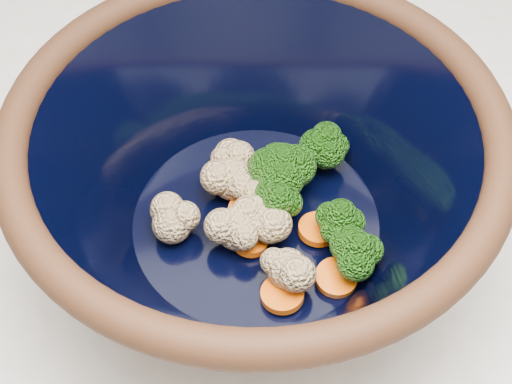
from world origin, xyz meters
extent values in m
cylinder|color=black|center=(-0.09, -0.01, 0.91)|extent=(0.20, 0.20, 0.01)
torus|color=black|center=(-0.09, -0.01, 1.03)|extent=(0.33, 0.33, 0.02)
cylinder|color=black|center=(-0.09, -0.01, 0.93)|extent=(0.19, 0.19, 0.00)
cylinder|color=#608442|center=(-0.06, 0.01, 0.94)|extent=(0.01, 0.01, 0.02)
ellipsoid|color=#296613|center=(-0.06, 0.01, 0.97)|extent=(0.04, 0.04, 0.04)
cylinder|color=#608442|center=(-0.07, -0.02, 0.94)|extent=(0.01, 0.01, 0.02)
ellipsoid|color=#296613|center=(-0.07, -0.02, 0.96)|extent=(0.04, 0.04, 0.03)
cylinder|color=#608442|center=(-0.03, -0.04, 0.94)|extent=(0.01, 0.01, 0.02)
ellipsoid|color=#296613|center=(-0.03, -0.04, 0.96)|extent=(0.04, 0.04, 0.03)
cylinder|color=#608442|center=(-0.03, -0.07, 0.94)|extent=(0.01, 0.01, 0.02)
ellipsoid|color=#296613|center=(-0.03, -0.07, 0.96)|extent=(0.04, 0.04, 0.03)
cylinder|color=#608442|center=(-0.03, 0.04, 0.94)|extent=(0.01, 0.01, 0.02)
ellipsoid|color=#296613|center=(-0.03, 0.04, 0.96)|extent=(0.04, 0.04, 0.03)
sphere|color=beige|center=(-0.08, -0.01, 0.95)|extent=(0.03, 0.03, 0.03)
sphere|color=beige|center=(-0.10, 0.02, 0.95)|extent=(0.03, 0.03, 0.03)
sphere|color=beige|center=(-0.08, -0.06, 0.95)|extent=(0.03, 0.03, 0.03)
sphere|color=beige|center=(-0.08, -0.02, 0.95)|extent=(0.03, 0.03, 0.03)
sphere|color=beige|center=(-0.10, 0.05, 0.95)|extent=(0.03, 0.03, 0.03)
sphere|color=beige|center=(-0.15, -0.01, 0.95)|extent=(0.03, 0.03, 0.03)
sphere|color=beige|center=(-0.08, -0.01, 0.95)|extent=(0.03, 0.03, 0.03)
sphere|color=beige|center=(-0.10, -0.03, 0.95)|extent=(0.03, 0.03, 0.03)
sphere|color=beige|center=(-0.08, -0.02, 0.95)|extent=(0.03, 0.03, 0.03)
cylinder|color=orange|center=(-0.10, -0.03, 0.94)|extent=(0.03, 0.03, 0.01)
cylinder|color=orange|center=(-0.05, -0.03, 0.94)|extent=(0.03, 0.03, 0.01)
cylinder|color=orange|center=(-0.08, -0.08, 0.94)|extent=(0.03, 0.03, 0.01)
cylinder|color=orange|center=(-0.09, -0.01, 0.94)|extent=(0.03, 0.03, 0.01)
cylinder|color=orange|center=(-0.04, -0.07, 0.94)|extent=(0.03, 0.03, 0.01)
cylinder|color=orange|center=(-0.09, 0.01, 0.94)|extent=(0.03, 0.03, 0.01)
cylinder|color=orange|center=(-0.09, 0.00, 0.94)|extent=(0.03, 0.03, 0.01)
cylinder|color=orange|center=(-0.08, -0.01, 0.94)|extent=(0.03, 0.03, 0.01)
camera|label=1|loc=(-0.14, -0.32, 1.37)|focal=50.00mm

